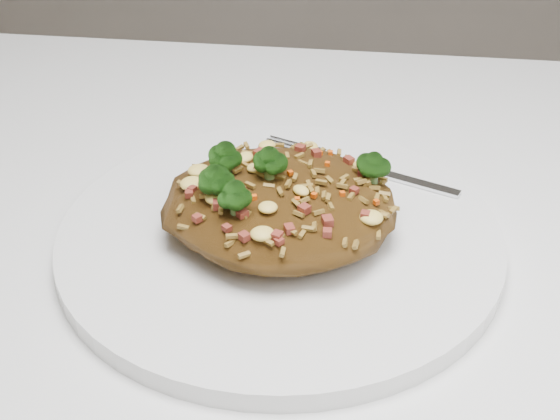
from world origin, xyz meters
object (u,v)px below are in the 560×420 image
object	(u,v)px
plate	(280,237)
fried_rice	(279,195)
dining_table	(158,381)
fork	(366,169)

from	to	relation	value
plate	fried_rice	xyz separation A→B (m)	(-0.00, -0.00, 0.03)
dining_table	plate	bearing A→B (deg)	32.01
dining_table	plate	distance (m)	0.14
plate	fried_rice	size ratio (longest dim) A/B	1.93
dining_table	fried_rice	xyz separation A→B (m)	(0.08, 0.05, 0.13)
fork	fried_rice	bearing A→B (deg)	-101.97
fried_rice	fork	size ratio (longest dim) A/B	1.00
plate	fried_rice	world-z (taller)	fried_rice
dining_table	fork	xyz separation A→B (m)	(0.14, 0.13, 0.11)
fried_rice	fork	xyz separation A→B (m)	(0.06, 0.08, -0.03)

